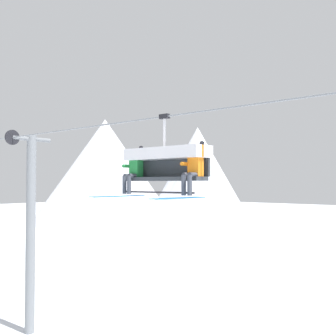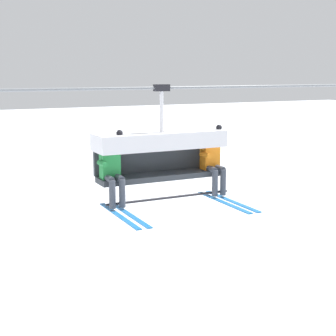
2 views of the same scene
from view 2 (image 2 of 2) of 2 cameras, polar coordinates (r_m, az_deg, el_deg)
lift_cable at (r=9.15m, az=-0.67°, el=8.88°), size 17.04×0.05×0.05m
chairlift_chair at (r=9.31m, az=-0.89°, el=2.20°), size 2.42×0.74×2.00m
skier_green at (r=8.79m, az=-6.17°, el=-0.13°), size 0.48×1.70×1.34m
skier_orange at (r=9.63m, az=5.05°, el=0.84°), size 0.48×1.70×1.34m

